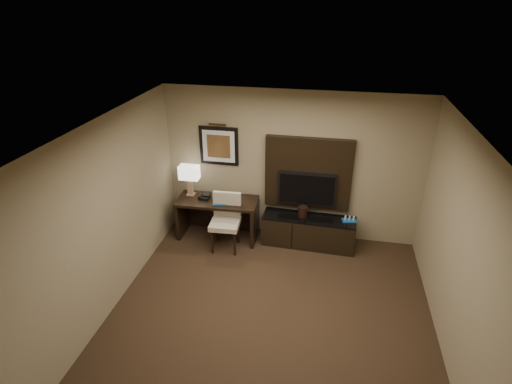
% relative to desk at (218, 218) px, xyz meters
% --- Properties ---
extents(floor, '(4.50, 5.00, 0.01)m').
position_rel_desk_xyz_m(floor, '(1.26, -2.10, -0.39)').
color(floor, black).
rests_on(floor, ground).
extents(ceiling, '(4.50, 5.00, 0.01)m').
position_rel_desk_xyz_m(ceiling, '(1.26, -2.10, 2.32)').
color(ceiling, silver).
rests_on(ceiling, wall_back).
extents(wall_back, '(4.50, 0.01, 2.70)m').
position_rel_desk_xyz_m(wall_back, '(1.26, 0.40, 0.97)').
color(wall_back, gray).
rests_on(wall_back, floor).
extents(wall_left, '(0.01, 5.00, 2.70)m').
position_rel_desk_xyz_m(wall_left, '(-0.99, -2.10, 0.97)').
color(wall_left, gray).
rests_on(wall_left, floor).
extents(wall_right, '(0.01, 5.00, 2.70)m').
position_rel_desk_xyz_m(wall_right, '(3.51, -2.10, 0.97)').
color(wall_right, gray).
rests_on(wall_right, floor).
extents(desk, '(1.46, 0.67, 0.77)m').
position_rel_desk_xyz_m(desk, '(0.00, 0.00, 0.00)').
color(desk, black).
rests_on(desk, floor).
extents(credenza, '(1.64, 0.50, 0.56)m').
position_rel_desk_xyz_m(credenza, '(1.65, 0.05, -0.11)').
color(credenza, black).
rests_on(credenza, floor).
extents(tv_wall_panel, '(1.50, 0.12, 1.30)m').
position_rel_desk_xyz_m(tv_wall_panel, '(1.56, 0.34, 0.89)').
color(tv_wall_panel, black).
rests_on(tv_wall_panel, wall_back).
extents(tv, '(1.00, 0.08, 0.60)m').
position_rel_desk_xyz_m(tv, '(1.56, 0.24, 0.64)').
color(tv, black).
rests_on(tv, tv_wall_panel).
extents(artwork, '(0.70, 0.04, 0.70)m').
position_rel_desk_xyz_m(artwork, '(-0.04, 0.38, 1.27)').
color(artwork, black).
rests_on(artwork, wall_back).
extents(picture_light, '(0.04, 0.04, 0.30)m').
position_rel_desk_xyz_m(picture_light, '(-0.04, 0.34, 1.67)').
color(picture_light, '#413015').
rests_on(picture_light, wall_back).
extents(desk_chair, '(0.52, 0.59, 1.03)m').
position_rel_desk_xyz_m(desk_chair, '(0.23, -0.34, 0.13)').
color(desk_chair, beige).
rests_on(desk_chair, floor).
extents(table_lamp, '(0.37, 0.21, 0.59)m').
position_rel_desk_xyz_m(table_lamp, '(-0.53, 0.11, 0.68)').
color(table_lamp, tan).
rests_on(table_lamp, desk).
extents(desk_phone, '(0.19, 0.17, 0.09)m').
position_rel_desk_xyz_m(desk_phone, '(-0.23, -0.00, 0.43)').
color(desk_phone, black).
rests_on(desk_phone, desk).
extents(blue_folder, '(0.28, 0.33, 0.02)m').
position_rel_desk_xyz_m(blue_folder, '(0.06, -0.05, 0.39)').
color(blue_folder, '#18599E').
rests_on(blue_folder, desk).
extents(book, '(0.18, 0.08, 0.24)m').
position_rel_desk_xyz_m(book, '(0.08, -0.06, 0.51)').
color(book, '#AFA58A').
rests_on(book, desk).
extents(ice_bucket, '(0.21, 0.21, 0.18)m').
position_rel_desk_xyz_m(ice_bucket, '(1.53, 0.09, 0.27)').
color(ice_bucket, black).
rests_on(ice_bucket, credenza).
extents(minibar_tray, '(0.27, 0.19, 0.09)m').
position_rel_desk_xyz_m(minibar_tray, '(2.33, 0.07, 0.22)').
color(minibar_tray, '#175298').
rests_on(minibar_tray, credenza).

